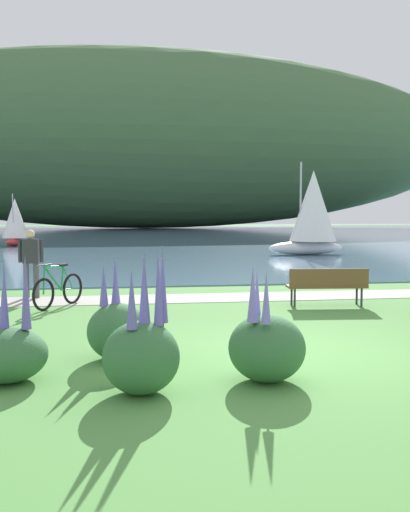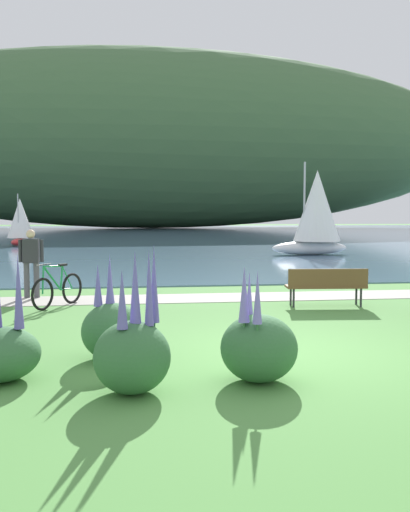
{
  "view_description": "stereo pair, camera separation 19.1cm",
  "coord_description": "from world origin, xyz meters",
  "px_view_note": "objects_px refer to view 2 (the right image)",
  "views": [
    {
      "loc": [
        -2.47,
        -8.21,
        2.11
      ],
      "look_at": [
        -0.39,
        6.36,
        1.0
      ],
      "focal_mm": 39.72,
      "sensor_mm": 36.0,
      "label": 1
    },
    {
      "loc": [
        -2.28,
        -8.24,
        2.11
      ],
      "look_at": [
        -0.39,
        6.36,
        1.0
      ],
      "focal_mm": 39.72,
      "sensor_mm": 36.0,
      "label": 2
    }
  ],
  "objects_px": {
    "park_bench_near_camera": "(327,284)",
    "sailboat_mid_bay": "(20,221)",
    "bicycle_leaning_near_bench": "(58,289)",
    "person_at_shoreline": "(31,259)",
    "sailboat_far_off": "(316,211)"
  },
  "relations": [
    {
      "from": "park_bench_near_camera",
      "to": "sailboat_far_off",
      "type": "distance_m",
      "value": 15.99
    },
    {
      "from": "sailboat_mid_bay",
      "to": "sailboat_far_off",
      "type": "distance_m",
      "value": 19.34
    },
    {
      "from": "park_bench_near_camera",
      "to": "bicycle_leaning_near_bench",
      "type": "xyz_separation_m",
      "value": [
        -6.03,
        0.74,
        -0.12
      ]
    },
    {
      "from": "sailboat_far_off",
      "to": "park_bench_near_camera",
      "type": "bearing_deg",
      "value": -107.55
    },
    {
      "from": "park_bench_near_camera",
      "to": "bicycle_leaning_near_bench",
      "type": "bearing_deg",
      "value": 172.96
    },
    {
      "from": "sailboat_mid_bay",
      "to": "sailboat_far_off",
      "type": "xyz_separation_m",
      "value": [
        16.29,
        -10.41,
        0.61
      ]
    },
    {
      "from": "sailboat_mid_bay",
      "to": "park_bench_near_camera",
      "type": "bearing_deg",
      "value": -65.79
    },
    {
      "from": "park_bench_near_camera",
      "to": "bicycle_leaning_near_bench",
      "type": "relative_size",
      "value": 1.18
    },
    {
      "from": "sailboat_mid_bay",
      "to": "bicycle_leaning_near_bench",
      "type": "bearing_deg",
      "value": -77.58
    },
    {
      "from": "sailboat_mid_bay",
      "to": "sailboat_far_off",
      "type": "height_order",
      "value": "sailboat_far_off"
    },
    {
      "from": "park_bench_near_camera",
      "to": "sailboat_mid_bay",
      "type": "xyz_separation_m",
      "value": [
        -11.5,
        25.57,
        1.08
      ]
    },
    {
      "from": "bicycle_leaning_near_bench",
      "to": "sailboat_far_off",
      "type": "height_order",
      "value": "sailboat_far_off"
    },
    {
      "from": "bicycle_leaning_near_bench",
      "to": "sailboat_far_off",
      "type": "bearing_deg",
      "value": 53.1
    },
    {
      "from": "bicycle_leaning_near_bench",
      "to": "person_at_shoreline",
      "type": "height_order",
      "value": "person_at_shoreline"
    },
    {
      "from": "park_bench_near_camera",
      "to": "sailboat_far_off",
      "type": "height_order",
      "value": "sailboat_far_off"
    }
  ]
}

